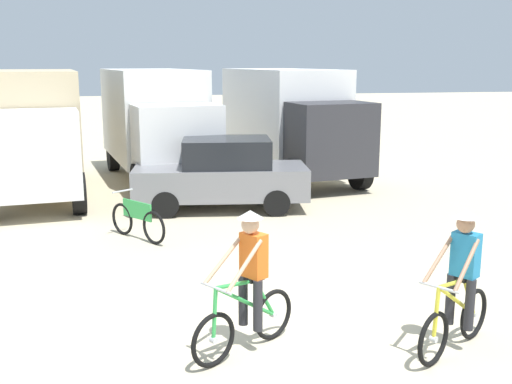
% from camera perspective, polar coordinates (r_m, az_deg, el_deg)
% --- Properties ---
extents(ground_plane, '(120.00, 120.00, 0.00)m').
position_cam_1_polar(ground_plane, '(8.64, 4.12, -12.50)').
color(ground_plane, beige).
extents(box_truck_tan_camper, '(3.15, 6.98, 3.35)m').
position_cam_1_polar(box_truck_tan_camper, '(17.75, -20.12, 5.78)').
color(box_truck_tan_camper, '#CCB78E').
rests_on(box_truck_tan_camper, ground).
extents(box_truck_white_box, '(3.37, 7.03, 3.35)m').
position_cam_1_polar(box_truck_white_box, '(18.89, -9.35, 6.68)').
color(box_truck_white_box, white).
rests_on(box_truck_white_box, ground).
extents(box_truck_avon_van, '(3.39, 7.03, 3.35)m').
position_cam_1_polar(box_truck_avon_van, '(19.49, 3.13, 6.98)').
color(box_truck_avon_van, white).
rests_on(box_truck_avon_van, ground).
extents(sedan_parked, '(4.39, 2.29, 1.76)m').
position_cam_1_polar(sedan_parked, '(15.05, -3.15, 1.68)').
color(sedan_parked, slate).
rests_on(sedan_parked, ground).
extents(cyclist_orange_shirt, '(1.46, 1.03, 1.82)m').
position_cam_1_polar(cyclist_orange_shirt, '(7.68, -0.75, -8.84)').
color(cyclist_orange_shirt, black).
rests_on(cyclist_orange_shirt, ground).
extents(cyclist_cowboy_hat, '(1.47, 1.01, 1.82)m').
position_cam_1_polar(cyclist_cowboy_hat, '(8.11, 18.41, -8.34)').
color(cyclist_cowboy_hat, black).
rests_on(cyclist_cowboy_hat, ground).
extents(bicycle_spare, '(1.08, 1.42, 0.97)m').
position_cam_1_polar(bicycle_spare, '(12.79, -10.97, -2.62)').
color(bicycle_spare, black).
rests_on(bicycle_spare, ground).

